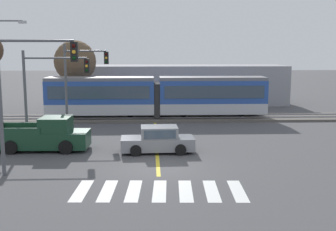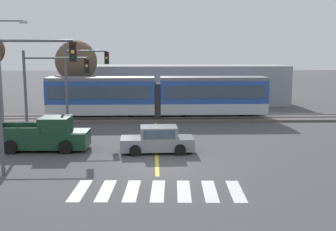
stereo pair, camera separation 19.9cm
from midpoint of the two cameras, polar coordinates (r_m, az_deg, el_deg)
ground_plane at (r=21.45m, az=-1.22°, el=-7.05°), size 200.00×200.00×0.00m
track_bed at (r=36.11m, az=-1.55°, el=-0.34°), size 120.00×4.00×0.18m
rail_near at (r=35.37m, az=-1.54°, el=-0.30°), size 120.00×0.08×0.10m
rail_far at (r=36.80m, az=-1.56°, el=0.05°), size 120.00×0.08×0.10m
light_rail_tram at (r=35.84m, az=-1.28°, el=2.75°), size 18.50×2.64×3.43m
crosswalk_stripe_0 at (r=18.45m, az=-11.52°, el=-9.90°), size 0.69×2.82×0.01m
crosswalk_stripe_1 at (r=18.26m, az=-8.09°, el=-10.02°), size 0.69×2.82×0.01m
crosswalk_stripe_2 at (r=18.12m, az=-4.60°, el=-10.10°), size 0.69×2.82×0.01m
crosswalk_stripe_3 at (r=18.06m, az=-1.07°, el=-10.14°), size 0.69×2.82×0.01m
crosswalk_stripe_4 at (r=18.06m, az=2.48°, el=-10.15°), size 0.69×2.82×0.01m
crosswalk_stripe_5 at (r=18.13m, az=6.01°, el=-10.12°), size 0.69×2.82×0.01m
crosswalk_stripe_6 at (r=18.26m, az=9.51°, el=-10.05°), size 0.69×2.82×0.01m
lane_centre_line at (r=27.00m, az=-1.39°, el=-3.70°), size 0.20×14.57×0.01m
sedan_crossing at (r=24.41m, az=-1.22°, el=-3.38°), size 4.25×2.02×1.52m
pickup_truck at (r=25.93m, az=-16.15°, el=-2.68°), size 5.45×2.35×1.98m
traffic_light_mid_left at (r=28.17m, az=-15.77°, el=4.48°), size 4.25×0.38×5.85m
traffic_light_near_left at (r=20.55m, az=-18.67°, el=4.25°), size 3.75×0.38×6.60m
traffic_light_far_left at (r=31.61m, az=-11.62°, el=5.46°), size 3.25×0.38×6.29m
street_lamp_west at (r=34.17m, az=-21.34°, el=6.29°), size 2.32×0.28×8.21m
bare_tree_west at (r=40.22m, az=-12.18°, el=7.16°), size 3.87×3.87×6.76m
building_backdrop_far at (r=46.29m, az=2.19°, el=4.21°), size 22.23×6.00×4.20m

